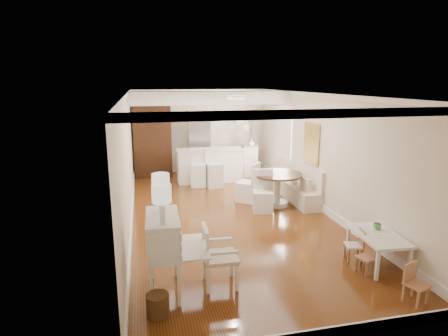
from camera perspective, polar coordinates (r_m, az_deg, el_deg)
name	(u,v)px	position (r m, az deg, el deg)	size (l,w,h in m)	color
room	(228,129)	(8.70, 0.67, 5.89)	(9.00, 9.04, 2.82)	brown
secretary_bureau	(164,254)	(5.70, -9.17, -12.85)	(0.94, 0.96, 1.20)	silver
gustavian_armchair	(220,256)	(5.85, -0.57, -13.27)	(0.55, 0.55, 0.96)	white
wicker_basket	(158,305)	(5.41, -10.06, -19.89)	(0.31, 0.31, 0.31)	#4F3418
kids_table	(377,249)	(7.04, 22.27, -11.40)	(0.66, 1.10, 0.55)	white
kids_chair_a	(366,257)	(6.69, 20.85, -12.58)	(0.27, 0.27, 0.55)	#AC724E
kids_chair_b	(354,245)	(7.02, 19.20, -11.03)	(0.28, 0.28, 0.59)	#9B6846
kids_chair_c	(417,284)	(6.15, 27.29, -15.46)	(0.28, 0.28, 0.58)	#B97B54
banquette	(301,185)	(9.78, 11.62, -2.48)	(0.52, 1.60, 0.98)	silver
dining_table	(277,189)	(9.51, 8.13, -3.26)	(1.22, 1.22, 0.83)	#452C16
slip_chair_near	(263,191)	(9.03, 5.97, -3.55)	(0.47, 0.49, 1.00)	white
slip_chair_far	(248,182)	(9.73, 3.66, -2.16)	(0.49, 0.51, 1.03)	white
breakfast_counter	(210,165)	(11.65, -2.16, 0.42)	(2.05, 0.65, 1.03)	white
bar_stool_left	(198,168)	(11.10, -3.91, -0.08)	(0.44, 0.44, 1.09)	white
bar_stool_right	(214,168)	(11.01, -1.52, -0.03)	(0.46, 0.46, 1.14)	silver
pantry_cabinet	(152,142)	(12.41, -10.86, 3.98)	(1.20, 0.60, 2.30)	#381E11
fridge	(210,147)	(12.62, -2.15, 3.20)	(0.75, 0.65, 1.80)	silver
sideboard	(251,160)	(12.62, 4.08, 1.26)	(0.45, 1.02, 0.97)	beige
pencil_cup	(377,226)	(7.12, 22.30, -8.22)	(0.14, 0.14, 0.11)	#60A562
branch_vase	(251,143)	(12.47, 4.21, 3.87)	(0.20, 0.20, 0.21)	white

